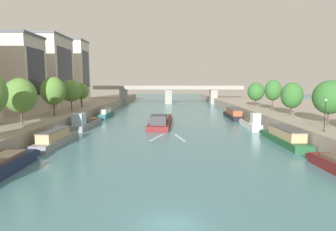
# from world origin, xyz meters

# --- Properties ---
(ground_plane) EXTENTS (400.00, 400.00, 0.00)m
(ground_plane) POSITION_xyz_m (0.00, 0.00, 0.00)
(ground_plane) COLOR teal
(quay_left) EXTENTS (36.00, 170.00, 2.49)m
(quay_left) POSITION_xyz_m (-36.63, 55.00, 1.25)
(quay_left) COLOR gray
(quay_left) RESTS_ON ground
(quay_right) EXTENTS (36.00, 170.00, 2.49)m
(quay_right) POSITION_xyz_m (36.63, 55.00, 1.25)
(quay_right) COLOR gray
(quay_right) RESTS_ON ground
(barge_midriver) EXTENTS (4.96, 21.21, 2.75)m
(barge_midriver) POSITION_xyz_m (-1.72, 41.45, 0.83)
(barge_midriver) COLOR maroon
(barge_midriver) RESTS_ON ground
(wake_behind_barge) EXTENTS (5.59, 6.02, 0.03)m
(wake_behind_barge) POSITION_xyz_m (-0.15, 27.91, 0.01)
(wake_behind_barge) COLOR silver
(wake_behind_barge) RESTS_ON ground
(moored_boat_left_near) EXTENTS (2.59, 11.75, 2.36)m
(moored_boat_left_near) POSITION_xyz_m (-16.21, 22.22, 0.98)
(moored_boat_left_near) COLOR gray
(moored_boat_left_near) RESTS_ON ground
(moored_boat_left_upstream) EXTENTS (2.70, 14.24, 3.24)m
(moored_boat_left_upstream) POSITION_xyz_m (-16.57, 38.05, 0.94)
(moored_boat_left_upstream) COLOR gray
(moored_boat_left_upstream) RESTS_ON ground
(moored_boat_left_lone) EXTENTS (1.81, 10.89, 2.42)m
(moored_boat_left_lone) POSITION_xyz_m (-16.12, 54.08, 1.01)
(moored_boat_left_lone) COLOR #23666B
(moored_boat_left_lone) RESTS_ON ground
(moored_boat_right_second) EXTENTS (2.74, 13.58, 2.37)m
(moored_boat_right_second) POSITION_xyz_m (16.97, 23.70, 0.99)
(moored_boat_right_second) COLOR #235633
(moored_boat_right_second) RESTS_ON ground
(moored_boat_right_near) EXTENTS (2.16, 10.47, 3.26)m
(moored_boat_right_near) POSITION_xyz_m (16.04, 37.04, 0.96)
(moored_boat_right_near) COLOR silver
(moored_boat_right_near) RESTS_ON ground
(moored_boat_right_far) EXTENTS (3.17, 15.19, 2.47)m
(moored_boat_right_far) POSITION_xyz_m (16.20, 52.27, 1.03)
(moored_boat_right_far) COLOR black
(moored_boat_right_far) RESTS_ON ground
(tree_left_midway) EXTENTS (4.78, 4.78, 7.10)m
(tree_left_midway) POSITION_xyz_m (-22.80, 25.86, 6.92)
(tree_left_midway) COLOR brown
(tree_left_midway) RESTS_ON quay_left
(tree_left_second) EXTENTS (4.65, 4.65, 7.49)m
(tree_left_second) POSITION_xyz_m (-22.25, 36.73, 7.30)
(tree_left_second) COLOR brown
(tree_left_second) RESTS_ON quay_left
(tree_left_end_of_row) EXTENTS (4.76, 4.76, 7.00)m
(tree_left_end_of_row) POSITION_xyz_m (-22.17, 46.14, 7.03)
(tree_left_end_of_row) COLOR brown
(tree_left_end_of_row) RESTS_ON quay_left
(tree_left_nearest) EXTENTS (3.89, 3.89, 6.28)m
(tree_left_nearest) POSITION_xyz_m (-22.85, 55.64, 6.64)
(tree_left_nearest) COLOR brown
(tree_left_nearest) RESTS_ON quay_left
(tree_right_midway) EXTENTS (4.77, 4.77, 6.75)m
(tree_right_midway) POSITION_xyz_m (24.21, 25.38, 6.69)
(tree_right_midway) COLOR brown
(tree_right_midway) RESTS_ON quay_right
(tree_right_by_lamp) EXTENTS (4.14, 4.14, 6.43)m
(tree_right_by_lamp) POSITION_xyz_m (24.02, 37.59, 6.40)
(tree_right_by_lamp) COLOR brown
(tree_right_by_lamp) RESTS_ON quay_right
(tree_right_nearest) EXTENTS (3.64, 3.64, 6.99)m
(tree_right_nearest) POSITION_xyz_m (23.61, 46.35, 7.15)
(tree_right_nearest) COLOR brown
(tree_right_nearest) RESTS_ON quay_right
(tree_right_past_mid) EXTENTS (4.39, 4.39, 6.37)m
(tree_right_past_mid) POSITION_xyz_m (23.51, 58.13, 6.42)
(tree_right_past_mid) COLOR brown
(tree_right_past_mid) RESTS_ON quay_right
(lamppost_right_bank) EXTENTS (0.28, 0.28, 4.26)m
(lamppost_right_bank) POSITION_xyz_m (20.35, 19.54, 4.84)
(lamppost_right_bank) COLOR black
(lamppost_right_bank) RESTS_ON quay_right
(building_left_tall) EXTENTS (14.72, 9.35, 15.95)m
(building_left_tall) POSITION_xyz_m (-33.71, 39.76, 10.48)
(building_left_tall) COLOR #BCB2A8
(building_left_tall) RESTS_ON quay_left
(building_left_corner) EXTENTS (12.95, 13.29, 18.66)m
(building_left_corner) POSITION_xyz_m (-33.71, 57.64, 11.84)
(building_left_corner) COLOR #BCB2A8
(building_left_corner) RESTS_ON quay_left
(building_left_middle) EXTENTS (12.48, 9.28, 20.24)m
(building_left_middle) POSITION_xyz_m (-33.71, 76.77, 12.63)
(building_left_middle) COLOR beige
(building_left_middle) RESTS_ON quay_left
(bridge_far) EXTENTS (61.26, 4.40, 7.56)m
(bridge_far) POSITION_xyz_m (0.00, 97.60, 4.81)
(bridge_far) COLOR gray
(bridge_far) RESTS_ON ground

